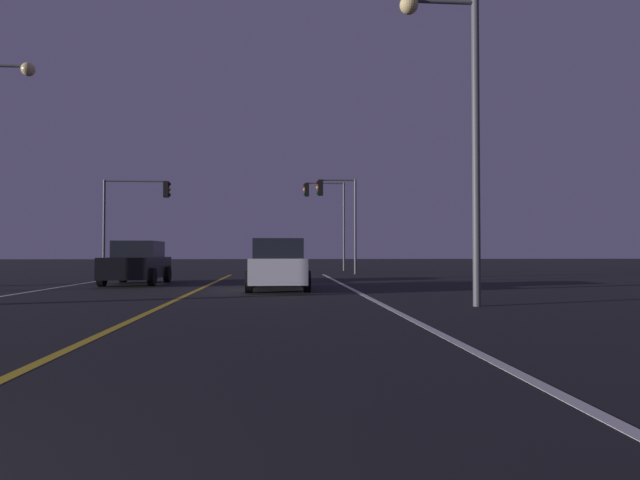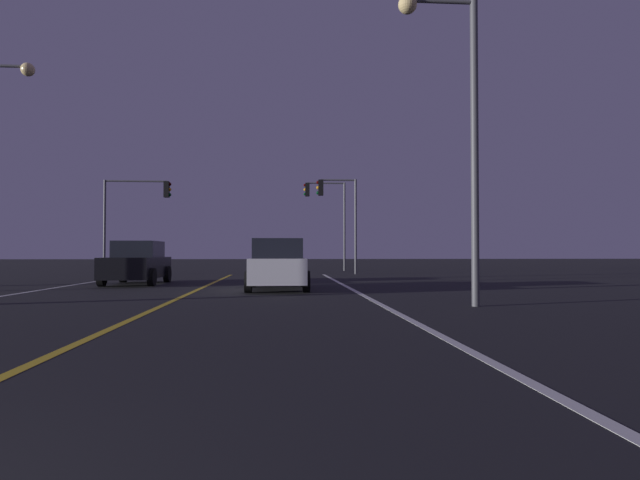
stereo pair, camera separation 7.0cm
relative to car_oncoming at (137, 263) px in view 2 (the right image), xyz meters
name	(u,v)px [view 2 (the right image)]	position (x,y,z in m)	size (l,w,h in m)	color
lane_edge_right	(380,304)	(8.05, -8.81, -0.82)	(0.16, 34.87, 0.01)	silver
lane_center_divider	(162,306)	(2.88, -8.81, -0.82)	(0.16, 34.87, 0.01)	gold
car_oncoming	(137,263)	(0.00, 0.00, 0.00)	(2.02, 4.30, 1.70)	black
car_lead_same_lane	(278,265)	(5.54, -3.58, 0.00)	(2.02, 4.30, 1.70)	black
traffic_light_near_right	(337,204)	(8.89, 9.12, 3.20)	(2.35, 0.36, 5.48)	#4C4C51
traffic_light_near_left	(137,204)	(-2.40, 9.12, 3.16)	(3.73, 0.36, 5.30)	#4C4C51
traffic_light_far_right	(326,206)	(8.68, 14.62, 3.58)	(2.85, 0.36, 6.00)	#4C4C51
street_lamp_right_near	(456,106)	(9.73, -9.46, 3.83)	(1.89, 0.44, 7.27)	#4C4C51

